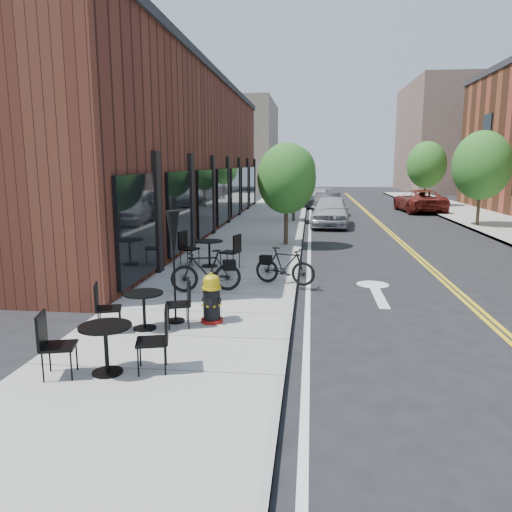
{
  "coord_description": "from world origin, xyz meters",
  "views": [
    {
      "loc": [
        0.33,
        -9.83,
        3.16
      ],
      "look_at": [
        -0.94,
        1.7,
        1.0
      ],
      "focal_mm": 35.0,
      "sensor_mm": 36.0,
      "label": 1
    }
  ],
  "objects": [
    {
      "name": "bg_building_left",
      "position": [
        -8.0,
        48.0,
        5.0
      ],
      "size": [
        8.0,
        14.0,
        10.0
      ],
      "primitive_type": "cube",
      "color": "#726656",
      "rests_on": "ground"
    },
    {
      "name": "tree_near_a",
      "position": [
        -0.6,
        9.0,
        2.6
      ],
      "size": [
        2.2,
        2.2,
        3.81
      ],
      "color": "#382B1E",
      "rests_on": "sidewalk_near"
    },
    {
      "name": "patio_umbrella",
      "position": [
        -2.25,
        -0.73,
        1.67
      ],
      "size": [
        0.35,
        0.35,
        2.17
      ],
      "color": "black",
      "rests_on": "sidewalk_near"
    },
    {
      "name": "bistro_set_a",
      "position": [
        -2.6,
        -3.21,
        0.6
      ],
      "size": [
        1.82,
        0.93,
        0.96
      ],
      "rotation": [
        0.0,
        0.0,
        0.26
      ],
      "color": "black",
      "rests_on": "sidewalk_near"
    },
    {
      "name": "tree_near_c",
      "position": [
        -0.6,
        25.0,
        2.53
      ],
      "size": [
        2.1,
        2.1,
        3.67
      ],
      "color": "#382B1E",
      "rests_on": "sidewalk_near"
    },
    {
      "name": "parked_car_far",
      "position": [
        7.4,
        23.99,
        0.74
      ],
      "size": [
        2.85,
        5.47,
        1.47
      ],
      "primitive_type": "imported",
      "rotation": [
        0.0,
        0.0,
        3.22
      ],
      "color": "maroon",
      "rests_on": "ground"
    },
    {
      "name": "tree_near_b",
      "position": [
        -0.6,
        17.0,
        2.71
      ],
      "size": [
        2.3,
        2.3,
        3.98
      ],
      "color": "#382B1E",
      "rests_on": "sidewalk_near"
    },
    {
      "name": "bistro_set_c",
      "position": [
        -2.66,
        4.57,
        0.63
      ],
      "size": [
        1.93,
        1.04,
        1.01
      ],
      "rotation": [
        0.0,
        0.0,
        -0.32
      ],
      "color": "black",
      "rests_on": "sidewalk_near"
    },
    {
      "name": "bg_building_right",
      "position": [
        16.0,
        50.0,
        6.0
      ],
      "size": [
        10.0,
        16.0,
        12.0
      ],
      "primitive_type": "cube",
      "color": "brown",
      "rests_on": "ground"
    },
    {
      "name": "parked_car_c",
      "position": [
        0.8,
        27.39,
        0.66
      ],
      "size": [
        2.34,
        4.72,
        1.32
      ],
      "primitive_type": "imported",
      "rotation": [
        0.0,
        0.0,
        -0.11
      ],
      "color": "#A8A9AD",
      "rests_on": "ground"
    },
    {
      "name": "tree_far_c",
      "position": [
        8.6,
        28.0,
        3.06
      ],
      "size": [
        2.8,
        2.8,
        4.62
      ],
      "color": "#382B1E",
      "rests_on": "sidewalk_far"
    },
    {
      "name": "bicycle_right",
      "position": [
        -0.3,
        2.59,
        0.6
      ],
      "size": [
        1.65,
        0.87,
        0.96
      ],
      "primitive_type": "imported",
      "rotation": [
        0.0,
        0.0,
        1.29
      ],
      "color": "black",
      "rests_on": "sidewalk_near"
    },
    {
      "name": "bistro_set_b",
      "position": [
        -2.71,
        -1.21,
        0.58
      ],
      "size": [
        1.72,
        0.95,
        0.91
      ],
      "rotation": [
        0.0,
        0.0,
        0.33
      ],
      "color": "black",
      "rests_on": "sidewalk_near"
    },
    {
      "name": "tree_far_b",
      "position": [
        8.6,
        16.0,
        3.06
      ],
      "size": [
        2.8,
        2.8,
        4.62
      ],
      "color": "#382B1E",
      "rests_on": "sidewalk_far"
    },
    {
      "name": "ground",
      "position": [
        0.0,
        0.0,
        0.0
      ],
      "size": [
        120.0,
        120.0,
        0.0
      ],
      "primitive_type": "plane",
      "color": "black",
      "rests_on": "ground"
    },
    {
      "name": "building_near",
      "position": [
        -6.5,
        14.0,
        3.5
      ],
      "size": [
        5.0,
        28.0,
        7.0
      ],
      "primitive_type": "cube",
      "color": "#4B2118",
      "rests_on": "ground"
    },
    {
      "name": "bicycle_left",
      "position": [
        -2.14,
        1.64,
        0.63
      ],
      "size": [
        1.75,
        0.9,
        1.01
      ],
      "primitive_type": "imported",
      "rotation": [
        0.0,
        0.0,
        -1.31
      ],
      "color": "black",
      "rests_on": "sidewalk_near"
    },
    {
      "name": "parked_car_b",
      "position": [
        1.33,
        20.69,
        0.7
      ],
      "size": [
        1.82,
        4.36,
        1.4
      ],
      "primitive_type": "imported",
      "rotation": [
        0.0,
        0.0,
        -0.08
      ],
      "color": "black",
      "rests_on": "ground"
    },
    {
      "name": "parked_car_a",
      "position": [
        1.31,
        15.67,
        0.79
      ],
      "size": [
        2.15,
        4.72,
        1.57
      ],
      "primitive_type": "imported",
      "rotation": [
        0.0,
        0.0,
        -0.06
      ],
      "color": "#AAAEB3",
      "rests_on": "ground"
    },
    {
      "name": "sidewalk_near",
      "position": [
        -2.0,
        10.0,
        0.06
      ],
      "size": [
        4.0,
        70.0,
        0.12
      ],
      "primitive_type": "cube",
      "color": "#9E9B93",
      "rests_on": "ground"
    },
    {
      "name": "tree_near_d",
      "position": [
        -0.6,
        33.0,
        2.79
      ],
      "size": [
        2.4,
        2.4,
        4.11
      ],
      "color": "#382B1E",
      "rests_on": "sidewalk_near"
    },
    {
      "name": "fire_hydrant",
      "position": [
        -1.54,
        -0.67,
        0.59
      ],
      "size": [
        0.53,
        0.53,
        0.98
      ],
      "rotation": [
        0.0,
        0.0,
        -0.28
      ],
      "color": "maroon",
      "rests_on": "sidewalk_near"
    }
  ]
}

